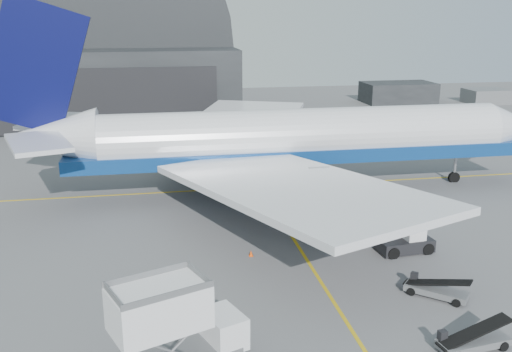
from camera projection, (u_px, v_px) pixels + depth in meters
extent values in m
plane|color=#565659|center=(313.00, 269.00, 40.60)|extent=(200.00, 200.00, 0.00)
cube|color=gold|center=(261.00, 187.00, 59.51)|extent=(80.00, 0.25, 0.02)
cube|color=gold|center=(321.00, 282.00, 38.71)|extent=(0.25, 40.00, 0.02)
cube|color=black|center=(84.00, 83.00, 96.63)|extent=(50.00, 28.00, 12.00)
cube|color=black|center=(75.00, 101.00, 83.57)|extent=(42.00, 0.40, 9.50)
cube|color=black|center=(397.00, 102.00, 115.17)|extent=(14.00, 8.00, 4.00)
cube|color=slate|center=(485.00, 103.00, 114.29)|extent=(8.00, 6.00, 2.80)
cylinder|color=white|center=(305.00, 135.00, 56.93)|extent=(40.03, 5.34, 5.34)
cone|color=white|center=(509.00, 127.00, 60.77)|extent=(4.89, 5.34, 5.34)
cone|color=white|center=(55.00, 138.00, 52.66)|extent=(7.78, 5.34, 5.34)
cube|color=black|center=(498.00, 122.00, 60.36)|extent=(2.89, 2.45, 0.78)
cube|color=navy|center=(304.00, 152.00, 57.41)|extent=(46.70, 5.39, 1.33)
cube|color=white|center=(293.00, 187.00, 43.87)|extent=(20.50, 27.26, 1.62)
cube|color=white|center=(241.00, 123.00, 69.09)|extent=(20.50, 27.26, 1.62)
cube|color=white|center=(38.00, 143.00, 47.65)|extent=(6.81, 9.30, 0.39)
cube|color=white|center=(56.00, 121.00, 57.11)|extent=(6.81, 9.30, 0.39)
cube|color=#080B3D|center=(34.00, 66.00, 50.65)|extent=(10.31, 0.56, 12.81)
cylinder|color=gray|center=(318.00, 190.00, 49.14)|extent=(5.78, 3.00, 3.00)
cylinder|color=gray|center=(275.00, 144.00, 65.95)|extent=(5.78, 3.00, 3.00)
cylinder|color=#A5A5AA|center=(455.00, 168.00, 60.96)|extent=(0.31, 0.31, 3.11)
cylinder|color=black|center=(454.00, 177.00, 61.25)|extent=(1.22, 0.39, 1.22)
cylinder|color=black|center=(291.00, 196.00, 54.62)|extent=(1.45, 0.50, 1.45)
cylinder|color=black|center=(275.00, 176.00, 61.35)|extent=(1.45, 0.50, 1.45)
cube|color=silver|center=(223.00, 328.00, 30.20)|extent=(2.59, 3.02, 1.77)
cube|color=black|center=(237.00, 320.00, 30.55)|extent=(0.87, 1.98, 1.00)
cube|color=silver|center=(159.00, 308.00, 27.76)|extent=(5.35, 4.30, 2.21)
cylinder|color=black|center=(208.00, 338.00, 31.27)|extent=(0.95, 0.64, 0.89)
cube|color=black|center=(404.00, 244.00, 43.54)|extent=(4.35, 2.67, 0.93)
cube|color=silver|center=(412.00, 233.00, 43.47)|extent=(1.63, 2.00, 0.93)
cylinder|color=black|center=(428.00, 249.00, 43.00)|extent=(0.97, 0.45, 0.93)
cylinder|color=black|center=(413.00, 239.00, 44.92)|extent=(0.97, 0.45, 0.93)
cylinder|color=black|center=(393.00, 253.00, 42.24)|extent=(0.97, 0.45, 0.93)
cylinder|color=black|center=(380.00, 243.00, 44.16)|extent=(0.97, 0.45, 0.93)
cube|color=slate|center=(473.00, 342.00, 30.87)|extent=(4.18, 1.93, 0.41)
cube|color=black|center=(474.00, 332.00, 30.69)|extent=(4.38, 1.51, 1.17)
cube|color=black|center=(442.00, 335.00, 30.70)|extent=(0.51, 0.43, 0.55)
cylinder|color=black|center=(503.00, 346.00, 30.76)|extent=(0.58, 0.30, 0.55)
cylinder|color=black|center=(487.00, 334.00, 31.93)|extent=(0.58, 0.30, 0.55)
cylinder|color=black|center=(443.00, 343.00, 31.05)|extent=(0.58, 0.30, 0.55)
cube|color=slate|center=(436.00, 291.00, 36.54)|extent=(3.80, 3.60, 0.40)
cube|color=black|center=(437.00, 282.00, 36.37)|extent=(3.70, 3.44, 1.14)
cube|color=black|center=(414.00, 276.00, 37.63)|extent=(0.57, 0.56, 0.53)
cylinder|color=black|center=(457.00, 303.00, 35.36)|extent=(0.55, 0.52, 0.53)
cylinder|color=black|center=(461.00, 295.00, 36.37)|extent=(0.55, 0.52, 0.53)
cylinder|color=black|center=(411.00, 291.00, 36.79)|extent=(0.55, 0.52, 0.53)
cylinder|color=black|center=(417.00, 284.00, 37.81)|extent=(0.55, 0.52, 0.53)
cube|color=#F04807|center=(251.00, 256.00, 42.76)|extent=(0.32, 0.32, 0.03)
cone|color=#F04807|center=(251.00, 253.00, 42.70)|extent=(0.32, 0.32, 0.46)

